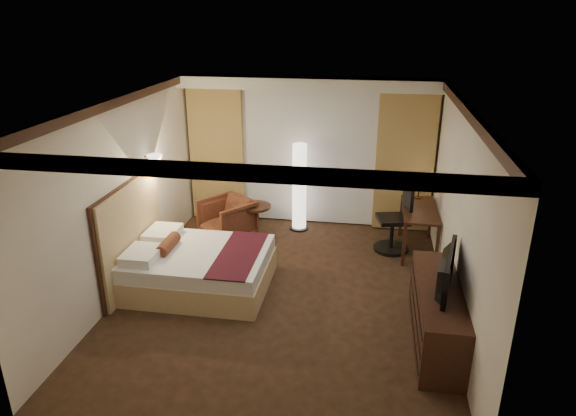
% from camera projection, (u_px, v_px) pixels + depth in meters
% --- Properties ---
extents(floor, '(4.50, 5.50, 0.01)m').
position_uv_depth(floor, '(283.00, 293.00, 7.28)').
color(floor, black).
rests_on(floor, ground).
extents(ceiling, '(4.50, 5.50, 0.01)m').
position_uv_depth(ceiling, '(283.00, 102.00, 6.30)').
color(ceiling, white).
rests_on(ceiling, back_wall).
extents(back_wall, '(4.50, 0.02, 2.70)m').
position_uv_depth(back_wall, '(309.00, 151.00, 9.32)').
color(back_wall, beige).
rests_on(back_wall, floor).
extents(left_wall, '(0.02, 5.50, 2.70)m').
position_uv_depth(left_wall, '(124.00, 195.00, 7.13)').
color(left_wall, beige).
rests_on(left_wall, floor).
extents(right_wall, '(0.02, 5.50, 2.70)m').
position_uv_depth(right_wall, '(459.00, 215.00, 6.45)').
color(right_wall, beige).
rests_on(right_wall, floor).
extents(crown_molding, '(4.50, 5.50, 0.12)m').
position_uv_depth(crown_molding, '(283.00, 107.00, 6.32)').
color(crown_molding, black).
rests_on(crown_molding, ceiling).
extents(soffit, '(4.50, 0.50, 0.20)m').
position_uv_depth(soffit, '(308.00, 83.00, 8.63)').
color(soffit, white).
rests_on(soffit, ceiling).
extents(curtain_sheer, '(2.48, 0.04, 2.45)m').
position_uv_depth(curtain_sheer, '(309.00, 158.00, 9.28)').
color(curtain_sheer, silver).
rests_on(curtain_sheer, back_wall).
extents(curtain_left_drape, '(1.00, 0.14, 2.45)m').
position_uv_depth(curtain_left_drape, '(217.00, 155.00, 9.48)').
color(curtain_left_drape, tan).
rests_on(curtain_left_drape, back_wall).
extents(curtain_right_drape, '(1.00, 0.14, 2.45)m').
position_uv_depth(curtain_right_drape, '(404.00, 163.00, 8.96)').
color(curtain_right_drape, tan).
rests_on(curtain_right_drape, back_wall).
extents(wall_sconce, '(0.24, 0.24, 0.24)m').
position_uv_depth(wall_sconce, '(155.00, 162.00, 7.71)').
color(wall_sconce, white).
rests_on(wall_sconce, left_wall).
extents(bed, '(1.95, 1.52, 0.57)m').
position_uv_depth(bed, '(200.00, 269.00, 7.36)').
color(bed, white).
rests_on(bed, floor).
extents(headboard, '(0.12, 1.82, 1.50)m').
position_uv_depth(headboard, '(132.00, 235.00, 7.35)').
color(headboard, tan).
rests_on(headboard, floor).
extents(armchair, '(1.06, 1.05, 0.80)m').
position_uv_depth(armchair, '(227.00, 218.00, 8.87)').
color(armchair, '#4C1F17').
rests_on(armchair, floor).
extents(side_table, '(0.54, 0.54, 0.60)m').
position_uv_depth(side_table, '(256.00, 221.00, 8.97)').
color(side_table, black).
rests_on(side_table, floor).
extents(floor_lamp, '(0.34, 0.34, 1.61)m').
position_uv_depth(floor_lamp, '(299.00, 187.00, 9.13)').
color(floor_lamp, white).
rests_on(floor_lamp, floor).
extents(desk, '(0.55, 1.27, 0.75)m').
position_uv_depth(desk, '(418.00, 230.00, 8.44)').
color(desk, black).
rests_on(desk, floor).
extents(desk_lamp, '(0.18, 0.18, 0.34)m').
position_uv_depth(desk_lamp, '(419.00, 189.00, 8.69)').
color(desk_lamp, '#FFD899').
rests_on(desk_lamp, desk).
extents(office_chair, '(0.69, 0.69, 1.20)m').
position_uv_depth(office_chair, '(393.00, 217.00, 8.38)').
color(office_chair, black).
rests_on(office_chair, floor).
extents(dresser, '(0.50, 1.89, 0.74)m').
position_uv_depth(dresser, '(437.00, 314.00, 6.13)').
color(dresser, black).
rests_on(dresser, floor).
extents(television, '(0.81, 1.15, 0.14)m').
position_uv_depth(television, '(440.00, 264.00, 5.89)').
color(television, black).
rests_on(television, dresser).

